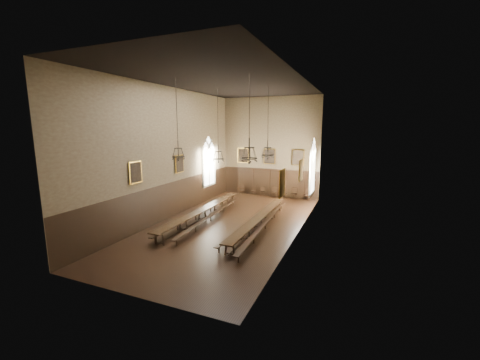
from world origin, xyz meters
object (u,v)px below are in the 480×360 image
Objects in this scene: chandelier_front_left at (178,151)px; chandelier_front_right at (249,153)px; bench_right_inner at (249,223)px; chair_4 at (274,194)px; bench_left_inner at (211,217)px; chair_5 at (284,195)px; bench_right_outer at (265,224)px; chair_2 at (253,192)px; table_right at (258,223)px; table_left at (202,215)px; bench_left_outer at (196,216)px; chair_1 at (242,192)px; chair_7 at (306,197)px; chair_3 at (262,193)px; chair_6 at (294,196)px; chandelier_back_left at (218,154)px; chandelier_back_right at (268,151)px.

chandelier_front_right is (4.26, 0.29, 0.00)m from chandelier_front_left.
chair_4 reaches higher than bench_right_inner.
bench_left_inner is 8.91m from chair_5.
bench_right_outer is 9.41m from chair_2.
table_right is at bearing -4.66° from bench_right_inner.
chair_2 is at bearing 85.85° from table_left.
bench_left_outer is 8.52m from chair_1.
chair_7 is 13.22m from chandelier_front_left.
bench_left_outer is 10.44m from chair_7.
chair_4 is at bearing 102.39° from bench_right_outer.
bench_left_outer is 10.86× the size of chair_3.
chair_1 is at bearing 163.55° from chair_4.
table_left is 2.29× the size of chandelier_front_left.
chair_6 is (-0.07, 8.55, -0.01)m from bench_right_outer.
chandelier_front_right is at bearing -47.70° from chandelier_back_left.
chandelier_front_right reaches higher than chair_5.
table_right is 9.68m from chair_1.
chair_7 is (1.11, -0.09, -0.01)m from chair_6.
chair_3 is at bearing -2.56° from chair_2.
chair_4 is (1.15, -0.07, 0.04)m from chair_3.
chandelier_back_left is (-4.34, 2.19, 4.06)m from bench_right_outer.
chandelier_back_left reaches higher than chair_5.
chair_6 is at bearing 68.39° from chandelier_front_left.
bench_left_inner reaches higher than bench_right_inner.
chair_1 reaches higher than table_left.
chair_3 is 8.12m from chandelier_back_right.
bench_right_outer is 6.34m from chandelier_back_left.
chandelier_front_left reaches higher than chair_4.
bench_right_outer is 12.12× the size of chair_1.
chandelier_back_left and chandelier_back_right have the same top height.
chair_6 is at bearing -1.29° from chair_2.
chandelier_back_right and chandelier_front_right have the same top height.
chair_5 is 12.55m from chandelier_front_left.
chair_7 reaches higher than table_left.
bench_left_inner is 9.51× the size of chair_4.
table_right is at bearing -81.74° from chair_6.
chandelier_front_left is (-3.59, -11.09, 4.66)m from chair_5.
chair_6 is at bearing 90.50° from bench_right_outer.
bench_right_outer is (4.54, -0.05, -0.10)m from table_left.
chair_4 is (2.05, 8.37, 0.03)m from bench_left_inner.
chair_4 is 2.90m from chair_7.
chair_6 is 1.03× the size of chair_7.
chair_1 is 0.20× the size of chandelier_front_left.
chair_1 is 12.03m from chandelier_front_left.
chair_6 reaches higher than table_left.
table_left reaches higher than table_right.
chandelier_front_left is at bearing -89.05° from table_left.
chair_5 is at bearing 92.56° from chandelier_back_right.
bench_right_outer is at bearing -94.00° from chair_4.
chandelier_back_left is (-5.38, -6.26, 4.08)m from chair_7.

